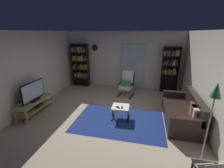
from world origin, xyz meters
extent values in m
plane|color=tan|center=(0.00, 0.00, 0.00)|extent=(7.02, 7.02, 0.00)
cube|color=beige|center=(0.00, 2.90, 1.30)|extent=(5.60, 0.06, 2.60)
cube|color=beige|center=(-2.70, 0.00, 1.30)|extent=(0.06, 6.00, 2.60)
cube|color=beige|center=(2.70, 0.00, 1.30)|extent=(0.06, 6.00, 2.60)
cube|color=silver|center=(0.45, 2.83, 1.05)|extent=(1.10, 0.01, 2.00)
cube|color=navy|center=(0.38, -0.27, 0.00)|extent=(2.62, 1.79, 0.01)
cube|color=tan|center=(-2.37, -0.41, 0.45)|extent=(0.47, 1.39, 0.02)
cube|color=tan|center=(-2.37, -0.41, 0.21)|extent=(0.43, 1.33, 0.02)
cylinder|color=tan|center=(-2.18, -1.06, 0.22)|extent=(0.05, 0.05, 0.44)
cylinder|color=tan|center=(-2.18, 0.23, 0.22)|extent=(0.05, 0.05, 0.44)
cylinder|color=tan|center=(-2.55, -1.06, 0.22)|extent=(0.05, 0.05, 0.44)
cylinder|color=tan|center=(-2.55, 0.23, 0.22)|extent=(0.05, 0.05, 0.44)
cube|color=#28282D|center=(-2.37, -0.35, 0.25)|extent=(0.28, 0.28, 0.07)
cube|color=black|center=(-2.37, -0.41, 0.48)|extent=(0.20, 0.32, 0.05)
cube|color=black|center=(-2.37, -0.41, 0.79)|extent=(0.04, 0.98, 0.57)
cube|color=silver|center=(-2.34, -0.41, 0.79)|extent=(0.01, 0.92, 0.52)
cube|color=black|center=(-2.45, 2.61, 1.02)|extent=(0.02, 0.30, 2.04)
cube|color=black|center=(-1.67, 2.61, 1.02)|extent=(0.02, 0.30, 2.04)
cube|color=black|center=(-2.06, 2.76, 1.02)|extent=(0.80, 0.02, 2.04)
cube|color=black|center=(-2.06, 2.61, 0.02)|extent=(0.76, 0.28, 0.02)
cube|color=black|center=(-2.06, 2.61, 0.41)|extent=(0.76, 0.28, 0.02)
cube|color=black|center=(-2.06, 2.61, 0.82)|extent=(0.76, 0.28, 0.02)
cube|color=black|center=(-2.06, 2.61, 1.22)|extent=(0.76, 0.28, 0.02)
cube|color=black|center=(-2.06, 2.61, 1.63)|extent=(0.76, 0.28, 0.02)
cube|color=black|center=(-2.06, 2.61, 2.03)|extent=(0.76, 0.28, 0.02)
cube|color=black|center=(-2.41, 2.61, 0.54)|extent=(0.03, 0.19, 0.24)
cube|color=beige|center=(-2.37, 2.62, 0.50)|extent=(0.04, 0.19, 0.16)
cube|color=red|center=(-2.32, 2.63, 0.49)|extent=(0.04, 0.16, 0.16)
cube|color=brown|center=(-2.27, 2.61, 0.54)|extent=(0.02, 0.17, 0.26)
cube|color=#302E24|center=(-2.23, 2.63, 0.51)|extent=(0.04, 0.18, 0.19)
cube|color=gold|center=(-2.18, 2.60, 0.52)|extent=(0.04, 0.13, 0.21)
cube|color=#9A4992|center=(-2.14, 2.61, 0.55)|extent=(0.03, 0.14, 0.26)
cube|color=#387944|center=(-2.11, 2.63, 0.54)|extent=(0.03, 0.21, 0.26)
cube|color=gold|center=(-2.08, 2.60, 0.51)|extent=(0.04, 0.21, 0.18)
cube|color=#347B4B|center=(-2.04, 2.63, 0.50)|extent=(0.04, 0.24, 0.17)
cube|color=teal|center=(-2.00, 2.60, 0.53)|extent=(0.03, 0.23, 0.23)
cube|color=#8E4782|center=(-1.97, 2.60, 0.52)|extent=(0.02, 0.13, 0.20)
cube|color=#C23A35|center=(-1.92, 2.61, 0.50)|extent=(0.04, 0.18, 0.17)
cube|color=brown|center=(-1.87, 2.62, 0.52)|extent=(0.03, 0.23, 0.21)
cube|color=#87308B|center=(-1.83, 2.61, 0.54)|extent=(0.04, 0.18, 0.24)
cube|color=teal|center=(-1.78, 2.61, 0.53)|extent=(0.04, 0.23, 0.23)
cube|color=#338951|center=(-1.73, 2.63, 0.50)|extent=(0.04, 0.12, 0.18)
cube|color=olive|center=(-2.41, 2.62, 0.92)|extent=(0.04, 0.21, 0.20)
cube|color=#276CB8|center=(-2.37, 2.60, 0.95)|extent=(0.02, 0.18, 0.25)
cube|color=brown|center=(-2.33, 2.63, 0.95)|extent=(0.04, 0.24, 0.25)
cube|color=teal|center=(-2.29, 2.63, 0.91)|extent=(0.03, 0.19, 0.17)
cube|color=black|center=(-2.26, 2.63, 0.92)|extent=(0.02, 0.23, 0.20)
cube|color=#292E2A|center=(-2.23, 2.61, 0.92)|extent=(0.03, 0.17, 0.19)
cube|color=orange|center=(-2.18, 2.61, 0.92)|extent=(0.03, 0.11, 0.18)
cube|color=#221A34|center=(-2.15, 2.62, 0.96)|extent=(0.02, 0.17, 0.26)
cube|color=brown|center=(-2.12, 2.60, 0.92)|extent=(0.03, 0.22, 0.19)
cube|color=#31863F|center=(-2.09, 2.62, 0.94)|extent=(0.02, 0.19, 0.23)
cube|color=orange|center=(-2.06, 2.63, 0.91)|extent=(0.04, 0.12, 0.17)
cube|color=#3D8153|center=(-2.02, 2.61, 0.90)|extent=(0.03, 0.19, 0.16)
cube|color=#A29A30|center=(-1.97, 2.61, 0.95)|extent=(0.04, 0.18, 0.26)
cube|color=red|center=(-1.92, 2.61, 0.91)|extent=(0.03, 0.18, 0.18)
cube|color=beige|center=(-1.89, 2.61, 0.94)|extent=(0.03, 0.12, 0.22)
cube|color=brown|center=(-1.86, 2.61, 0.92)|extent=(0.04, 0.23, 0.19)
cube|color=orange|center=(-1.81, 2.62, 0.94)|extent=(0.03, 0.18, 0.24)
cube|color=#A99729|center=(-1.77, 2.63, 0.94)|extent=(0.04, 0.14, 0.24)
cube|color=olive|center=(-1.73, 2.61, 0.95)|extent=(0.03, 0.14, 0.26)
cube|color=gold|center=(-2.41, 2.60, 1.35)|extent=(0.03, 0.12, 0.23)
cube|color=#BEBB9C|center=(-2.37, 2.63, 1.34)|extent=(0.04, 0.13, 0.21)
cube|color=#9A9627|center=(-2.33, 2.61, 1.36)|extent=(0.03, 0.13, 0.25)
cube|color=orange|center=(-2.29, 2.62, 1.33)|extent=(0.04, 0.13, 0.19)
cube|color=#282632|center=(-2.24, 2.63, 1.32)|extent=(0.03, 0.11, 0.18)
cube|color=orange|center=(-2.20, 2.62, 1.35)|extent=(0.03, 0.15, 0.23)
cube|color=#3B9049|center=(-2.16, 2.62, 1.34)|extent=(0.04, 0.11, 0.21)
cube|color=beige|center=(-2.12, 2.63, 1.32)|extent=(0.03, 0.16, 0.17)
cube|color=#C83B2D|center=(-2.08, 2.63, 1.33)|extent=(0.04, 0.10, 0.19)
cube|color=gold|center=(-2.05, 2.60, 1.35)|extent=(0.02, 0.24, 0.24)
cube|color=orange|center=(-2.01, 2.60, 1.34)|extent=(0.04, 0.24, 0.22)
cube|color=beige|center=(-1.96, 2.63, 1.36)|extent=(0.04, 0.21, 0.26)
cube|color=#1C292D|center=(-1.90, 2.63, 1.31)|extent=(0.04, 0.13, 0.16)
cube|color=brown|center=(-1.86, 2.62, 1.33)|extent=(0.03, 0.15, 0.19)
cube|color=#874398|center=(-1.82, 2.62, 1.35)|extent=(0.02, 0.17, 0.24)
cube|color=#3E63B1|center=(-1.78, 2.63, 1.33)|extent=(0.04, 0.18, 0.19)
cube|color=red|center=(-1.74, 2.61, 1.32)|extent=(0.03, 0.17, 0.18)
cube|color=orange|center=(-2.42, 2.60, 1.74)|extent=(0.02, 0.23, 0.19)
cube|color=#3F66AE|center=(-2.38, 2.62, 1.78)|extent=(0.04, 0.18, 0.27)
cube|color=#3D60B7|center=(-2.33, 2.61, 1.77)|extent=(0.02, 0.22, 0.26)
cube|color=#984496|center=(-2.29, 2.60, 1.73)|extent=(0.04, 0.23, 0.18)
cube|color=#3267A2|center=(-2.25, 2.60, 1.73)|extent=(0.03, 0.20, 0.18)
cube|color=black|center=(-2.21, 2.62, 1.75)|extent=(0.02, 0.18, 0.21)
cube|color=#923892|center=(-2.17, 2.62, 1.76)|extent=(0.04, 0.16, 0.24)
cube|color=slate|center=(-2.13, 2.62, 1.77)|extent=(0.02, 0.21, 0.25)
cube|color=gold|center=(-2.10, 2.62, 1.75)|extent=(0.03, 0.21, 0.22)
cube|color=gold|center=(-2.06, 2.60, 1.77)|extent=(0.03, 0.10, 0.26)
cube|color=#388F41|center=(-2.03, 2.62, 1.74)|extent=(0.02, 0.22, 0.19)
cube|color=#358B4F|center=(-1.99, 2.60, 1.76)|extent=(0.04, 0.11, 0.25)
cube|color=#448C4B|center=(-1.94, 2.61, 1.77)|extent=(0.04, 0.20, 0.25)
cube|color=red|center=(-1.89, 2.60, 1.75)|extent=(0.04, 0.22, 0.21)
cube|color=red|center=(-1.85, 2.63, 1.76)|extent=(0.03, 0.17, 0.23)
cube|color=gold|center=(-1.81, 2.63, 1.73)|extent=(0.04, 0.13, 0.18)
cube|color=#222731|center=(-1.77, 2.60, 1.73)|extent=(0.02, 0.15, 0.19)
cube|color=#2C1B30|center=(-1.73, 2.63, 1.73)|extent=(0.04, 0.20, 0.19)
cube|color=black|center=(1.74, 2.65, 0.99)|extent=(0.02, 0.30, 1.98)
cube|color=black|center=(2.42, 2.65, 0.99)|extent=(0.02, 0.30, 1.98)
cube|color=black|center=(2.08, 2.79, 0.99)|extent=(0.70, 0.02, 1.98)
cube|color=black|center=(2.08, 2.65, 0.02)|extent=(0.66, 0.28, 0.02)
cube|color=black|center=(2.08, 2.65, 0.40)|extent=(0.66, 0.28, 0.02)
cube|color=black|center=(2.08, 2.65, 0.79)|extent=(0.66, 0.28, 0.02)
cube|color=black|center=(2.08, 2.65, 1.19)|extent=(0.66, 0.28, 0.02)
cube|color=black|center=(2.08, 2.65, 1.59)|extent=(0.66, 0.28, 0.02)
cube|color=black|center=(2.08, 2.65, 1.97)|extent=(0.66, 0.28, 0.02)
cube|color=#2C7B42|center=(1.78, 2.64, 0.93)|extent=(0.04, 0.19, 0.26)
cube|color=orange|center=(1.82, 2.66, 0.88)|extent=(0.02, 0.11, 0.16)
cube|color=#428845|center=(1.86, 2.64, 0.88)|extent=(0.02, 0.15, 0.17)
cube|color=orange|center=(1.90, 2.66, 0.93)|extent=(0.03, 0.21, 0.26)
cube|color=#2C8F41|center=(1.95, 2.65, 0.91)|extent=(0.03, 0.18, 0.23)
cube|color=red|center=(1.99, 2.67, 0.89)|extent=(0.03, 0.12, 0.18)
cube|color=#A58D33|center=(2.02, 2.66, 0.89)|extent=(0.02, 0.15, 0.18)
cube|color=#989B3B|center=(2.06, 2.67, 0.92)|extent=(0.03, 0.17, 0.24)
cube|color=#32873D|center=(2.10, 2.66, 0.88)|extent=(0.03, 0.22, 0.16)
cube|color=gold|center=(2.13, 2.66, 0.89)|extent=(0.04, 0.18, 0.17)
cube|color=#28272A|center=(2.18, 2.66, 0.90)|extent=(0.04, 0.15, 0.20)
cube|color=#BFB49F|center=(2.22, 2.63, 0.93)|extent=(0.03, 0.14, 0.25)
cube|color=orange|center=(2.25, 2.63, 0.93)|extent=(0.03, 0.21, 0.25)
cube|color=beige|center=(2.29, 2.65, 0.93)|extent=(0.02, 0.20, 0.25)
cube|color=teal|center=(2.33, 2.67, 0.88)|extent=(0.04, 0.17, 0.17)
cube|color=brown|center=(1.78, 2.67, 1.28)|extent=(0.04, 0.18, 0.16)
cube|color=red|center=(1.83, 2.63, 1.32)|extent=(0.02, 0.19, 0.24)
cube|color=orange|center=(1.87, 2.65, 1.28)|extent=(0.04, 0.10, 0.17)
cube|color=#5D879B|center=(1.91, 2.67, 1.28)|extent=(0.04, 0.24, 0.15)
cube|color=#2C7F3E|center=(1.96, 2.66, 1.31)|extent=(0.03, 0.14, 0.23)
cube|color=#262C23|center=(2.01, 2.66, 1.32)|extent=(0.04, 0.14, 0.24)
cube|color=#3E5EB9|center=(2.06, 2.63, 1.27)|extent=(0.04, 0.18, 0.15)
cube|color=red|center=(2.10, 2.66, 1.29)|extent=(0.03, 0.14, 0.19)
cube|color=#3B5EB8|center=(2.15, 2.63, 1.33)|extent=(0.04, 0.19, 0.26)
cube|color=beige|center=(2.20, 2.65, 1.29)|extent=(0.04, 0.22, 0.19)
cube|color=gold|center=(2.25, 2.66, 1.32)|extent=(0.03, 0.12, 0.25)
cube|color=#2E2833|center=(2.29, 2.65, 1.32)|extent=(0.04, 0.14, 0.24)
cube|color=#3A7D45|center=(2.33, 2.66, 1.31)|extent=(0.03, 0.19, 0.22)
cube|color=gold|center=(1.78, 2.66, 1.69)|extent=(0.04, 0.12, 0.19)
cube|color=#9E9D2A|center=(1.83, 2.65, 1.70)|extent=(0.02, 0.10, 0.21)
cube|color=brown|center=(1.86, 2.66, 1.72)|extent=(0.04, 0.11, 0.25)
cube|color=#8C478D|center=(1.92, 2.67, 1.68)|extent=(0.04, 0.10, 0.17)
cube|color=orange|center=(1.96, 2.63, 1.71)|extent=(0.03, 0.14, 0.24)
cube|color=red|center=(2.00, 2.66, 1.68)|extent=(0.04, 0.11, 0.17)
cube|color=#291726|center=(2.05, 2.66, 1.69)|extent=(0.03, 0.12, 0.19)
cube|color=#3C64B1|center=(2.09, 2.67, 1.70)|extent=(0.04, 0.23, 0.20)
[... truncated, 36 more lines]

